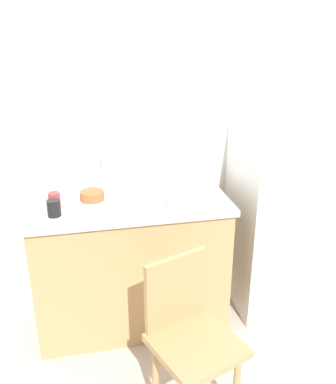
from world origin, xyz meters
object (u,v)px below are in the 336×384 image
dish_tray (187,197)px  terracotta_bowl (92,195)px  cup_red (55,201)px  refrigerator (277,220)px  cup_black (54,208)px  chair (189,334)px

dish_tray → terracotta_bowl: bearing=166.6°
dish_tray → terracotta_bowl: size_ratio=1.84×
terracotta_bowl → cup_red: bearing=-156.9°
refrigerator → dish_tray: 0.76m
refrigerator → terracotta_bowl: bearing=178.4°
cup_black → cup_red: bearing=90.2°
refrigerator → terracotta_bowl: (-1.29, 0.04, 0.28)m
chair → cup_black: bearing=113.8°
refrigerator → cup_black: size_ratio=13.57×
refrigerator → cup_red: bearing=-177.7°
dish_tray → cup_black: (-0.82, -0.06, 0.02)m
cup_black → refrigerator: bearing=6.1°
dish_tray → cup_black: cup_black is taller
chair → cup_black: 1.04m
dish_tray → terracotta_bowl: 0.61m
refrigerator → dish_tray: size_ratio=4.79×
chair → dish_tray: dish_tray is taller
dish_tray → terracotta_bowl: terracotta_bowl is taller
dish_tray → cup_red: 0.82m
chair → cup_red: cup_red is taller
cup_red → dish_tray: bearing=-3.1°
chair → dish_tray: size_ratio=3.18×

